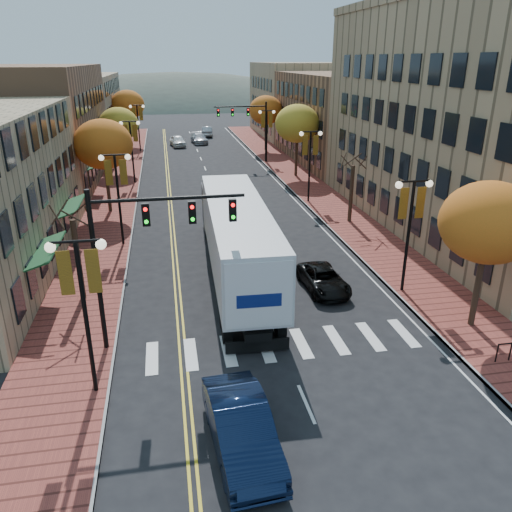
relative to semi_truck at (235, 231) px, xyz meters
name	(u,v)px	position (x,y,z in m)	size (l,w,h in m)	color
ground	(293,372)	(0.85, -9.95, -2.63)	(200.00, 200.00, 0.00)	black
sidewalk_left	(118,187)	(-8.15, 22.55, -2.56)	(4.00, 85.00, 0.15)	brown
sidewalk_right	(299,179)	(9.85, 22.55, -2.56)	(4.00, 85.00, 0.15)	brown
building_left_mid	(29,126)	(-16.15, 26.05, 2.87)	(12.00, 24.00, 11.00)	brown
building_left_far	(72,110)	(-16.15, 51.05, 2.12)	(12.00, 26.00, 9.50)	#9E8966
building_right_near	(496,121)	(19.35, 6.05, 4.87)	(15.00, 28.00, 15.00)	#997F5B
building_right_mid	(357,118)	(19.35, 32.05, 2.37)	(15.00, 24.00, 10.00)	brown
building_right_far	(307,99)	(19.35, 54.05, 2.87)	(15.00, 20.00, 11.00)	#9E8966
tree_left_a	(78,260)	(-8.15, -1.95, -0.38)	(0.28, 0.28, 4.20)	#382619
tree_left_b	(103,144)	(-8.15, 14.05, 2.81)	(4.48, 4.48, 7.21)	#382619
tree_left_c	(119,124)	(-8.15, 30.05, 2.42)	(4.16, 4.16, 6.69)	#382619
tree_left_d	(128,105)	(-8.15, 48.05, 2.97)	(4.61, 4.61, 7.42)	#382619
tree_right_a	(489,223)	(9.85, -7.95, 2.42)	(4.16, 4.16, 6.69)	#382619
tree_right_b	(351,194)	(9.85, 8.05, -0.38)	(0.28, 0.28, 4.20)	#382619
tree_right_c	(297,124)	(9.85, 24.05, 2.81)	(4.48, 4.48, 7.21)	#382619
tree_right_d	(266,110)	(9.85, 40.05, 2.66)	(4.35, 4.35, 7.00)	#382619
lamp_left_a	(82,289)	(-6.65, -9.95, 1.66)	(1.96, 0.36, 6.05)	black
lamp_left_b	(117,182)	(-6.65, 6.05, 1.66)	(1.96, 0.36, 6.05)	black
lamp_left_c	(131,140)	(-6.65, 24.05, 1.66)	(1.96, 0.36, 6.05)	black
lamp_left_d	(138,119)	(-6.65, 42.05, 1.66)	(1.96, 0.36, 6.05)	black
lamp_right_a	(411,215)	(8.35, -3.95, 1.66)	(1.96, 0.36, 6.05)	black
lamp_right_b	(310,153)	(8.35, 14.05, 1.66)	(1.96, 0.36, 6.05)	black
lamp_right_c	(267,126)	(8.35, 32.05, 1.66)	(1.96, 0.36, 6.05)	black
traffic_mast_near	(143,238)	(-4.62, -6.95, 2.29)	(6.10, 0.35, 7.00)	black
traffic_mast_far	(250,121)	(6.33, 32.05, 2.29)	(6.10, 0.34, 7.00)	black
semi_truck	(235,231)	(0.00, 0.00, 0.00)	(3.46, 18.10, 4.50)	black
navy_sedan	(241,428)	(-1.78, -13.74, -1.80)	(1.76, 5.05, 1.66)	black
black_suv	(323,279)	(4.34, -2.88, -2.04)	(1.97, 4.27, 1.19)	black
car_far_white	(178,141)	(-1.59, 45.96, -1.87)	(1.81, 4.50, 1.53)	white
car_far_silver	(199,138)	(1.58, 48.17, -1.91)	(2.01, 4.95, 1.44)	#9999A0
car_far_oncoming	(207,131)	(3.40, 55.09, -1.88)	(1.59, 4.55, 1.50)	#9FA0A6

